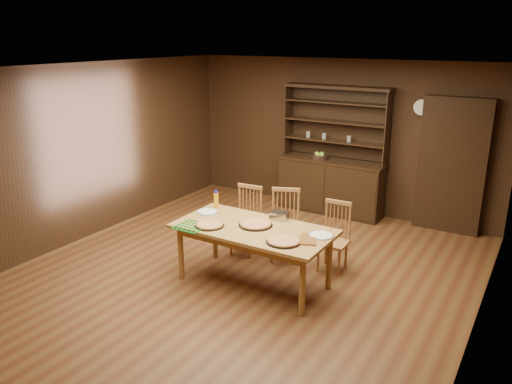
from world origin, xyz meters
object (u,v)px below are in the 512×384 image
Objects in this scene: dining_table at (254,233)px; chair_right at (335,234)px; china_hutch at (332,179)px; juice_bottle at (216,200)px; chair_center at (285,222)px; chair_left at (247,218)px.

chair_right reaches higher than dining_table.
juice_bottle is (-0.56, -2.62, 0.27)m from china_hutch.
chair_center is 1.07× the size of chair_right.
china_hutch is 2.21m from chair_left.
chair_center is at bearing -178.06° from chair_right.
juice_bottle reaches higher than chair_left.
china_hutch is 1.13× the size of dining_table.
juice_bottle is (-0.80, 0.35, 0.19)m from dining_table.
dining_table is 1.95× the size of chair_center.
chair_left is (-0.58, 0.78, -0.16)m from dining_table.
china_hutch is 2.69m from juice_bottle.
chair_left is at bearing 126.75° from dining_table.
dining_table is 0.99m from chair_left.
china_hutch is at bearing 94.56° from dining_table.
china_hutch is at bearing 72.99° from chair_center.
china_hutch is 2.11m from chair_center.
china_hutch is 9.17× the size of juice_bottle.
chair_center is (-0.03, 0.87, -0.15)m from dining_table.
chair_left is 1.28m from chair_right.
chair_right is (1.27, 0.14, -0.03)m from chair_left.
chair_left is 0.60m from juice_bottle.
chair_right is (0.92, -2.04, -0.11)m from china_hutch.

